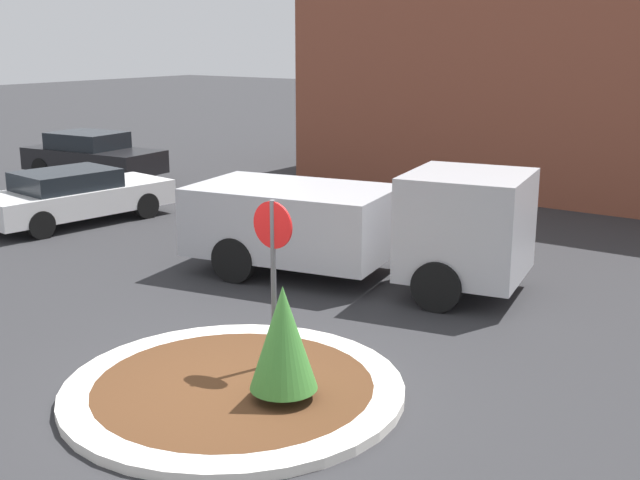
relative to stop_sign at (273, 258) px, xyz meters
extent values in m
plane|color=#2D2D30|center=(-0.03, -0.77, -1.57)|extent=(120.00, 120.00, 0.00)
cylinder|color=silver|center=(-0.03, -0.77, -1.51)|extent=(4.22, 4.22, 0.12)
cylinder|color=#4C2D19|center=(-0.03, -0.77, -1.50)|extent=(3.46, 3.46, 0.12)
cylinder|color=#4C4C51|center=(0.00, 0.00, -0.41)|extent=(0.07, 0.07, 2.31)
cylinder|color=#B71414|center=(0.00, 0.00, 0.43)|extent=(0.60, 0.03, 0.60)
cylinder|color=brown|center=(0.72, -0.72, -1.38)|extent=(0.08, 0.08, 0.13)
cone|color=#3D7F33|center=(0.72, -0.72, -0.68)|extent=(0.81, 0.81, 1.26)
cube|color=#B2B2B7|center=(0.55, 4.46, -0.33)|extent=(2.29, 2.41, 1.73)
cube|color=#B2B2B7|center=(-2.65, 3.84, -0.57)|extent=(3.97, 2.83, 1.25)
cube|color=black|center=(1.22, 4.58, -0.03)|extent=(0.39, 1.83, 0.60)
cylinder|color=black|center=(0.19, 5.41, -1.16)|extent=(0.86, 0.39, 0.83)
cylinder|color=black|center=(0.57, 3.43, -1.16)|extent=(0.86, 0.39, 0.83)
cylinder|color=black|center=(-3.49, 4.70, -1.16)|extent=(0.86, 0.39, 0.83)
cylinder|color=black|center=(-3.11, 2.73, -1.16)|extent=(0.86, 0.39, 0.83)
cube|color=brown|center=(-1.10, 15.20, 1.98)|extent=(15.70, 6.00, 7.10)
cube|color=silver|center=(-9.29, 4.11, -1.02)|extent=(2.31, 4.63, 0.58)
cube|color=black|center=(-9.32, 3.89, -0.51)|extent=(1.82, 2.31, 0.43)
cylinder|color=black|center=(-9.94, 5.58, -1.26)|extent=(0.27, 0.64, 0.62)
cylinder|color=black|center=(-8.31, 5.38, -1.26)|extent=(0.27, 0.64, 0.62)
cylinder|color=black|center=(-10.27, 2.84, -1.26)|extent=(0.27, 0.64, 0.62)
cylinder|color=black|center=(-8.64, 2.65, -1.26)|extent=(0.27, 0.64, 0.62)
cube|color=black|center=(-13.55, 8.09, -0.93)|extent=(4.52, 2.26, 0.67)
cube|color=black|center=(-13.77, 8.06, -0.35)|extent=(2.24, 1.81, 0.49)
cylinder|color=black|center=(-12.29, 9.06, -1.22)|extent=(0.71, 0.27, 0.70)
cylinder|color=black|center=(-12.12, 7.39, -1.22)|extent=(0.71, 0.27, 0.70)
cylinder|color=black|center=(-14.98, 8.79, -1.22)|extent=(0.71, 0.27, 0.70)
cylinder|color=black|center=(-14.81, 7.11, -1.22)|extent=(0.71, 0.27, 0.70)
camera|label=1|loc=(6.16, -7.56, 2.72)|focal=45.00mm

